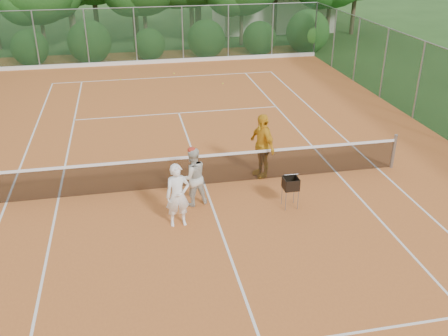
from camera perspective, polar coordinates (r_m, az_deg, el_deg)
The scene contains 13 objects.
ground at distance 14.61m, azimuth -2.25°, elevation -2.00°, with size 120.00×120.00×0.00m, color #234719.
clay_court at distance 14.60m, azimuth -2.25°, elevation -1.97°, with size 18.00×36.00×0.02m, color #BC662B.
club_building at distance 38.75m, azimuth 5.45°, elevation 17.76°, with size 8.00×5.00×3.00m, color beige.
tennis_net at distance 14.37m, azimuth -2.28°, elevation -0.12°, with size 11.97×0.10×1.10m.
player_white at distance 12.35m, azimuth -5.32°, elevation -3.14°, with size 0.60×0.40×1.66m, color white.
player_center_grp at distance 13.26m, azimuth -3.62°, elevation -0.97°, with size 0.92×0.79×1.67m.
player_yellow at distance 14.78m, azimuth 4.37°, elevation 2.58°, with size 1.15×0.48×1.96m, color gold.
ball_hopper at distance 13.26m, azimuth 7.63°, elevation -1.83°, with size 0.38×0.38×0.87m.
stray_ball_a at distance 25.52m, azimuth -11.76°, elevation 9.88°, with size 0.07×0.07×0.07m, color #B0CD2F.
stray_ball_b at distance 26.24m, azimuth -5.73°, elevation 10.71°, with size 0.07×0.07×0.07m, color #D0E435.
stray_ball_c at distance 24.32m, azimuth -0.14°, elevation 9.64°, with size 0.07×0.07×0.07m, color yellow.
court_markings at distance 14.60m, azimuth -2.25°, elevation -1.92°, with size 11.03×23.83×0.01m.
fence_back at distance 28.34m, azimuth -7.42°, elevation 14.80°, with size 18.07×0.07×3.00m.
Camera 1 is at (-1.99, -12.78, 6.79)m, focal length 40.00 mm.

